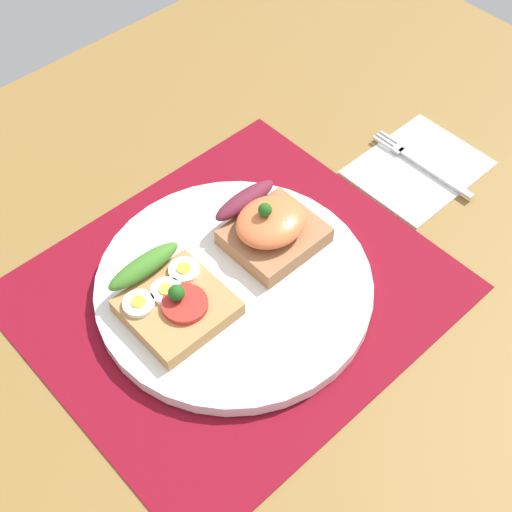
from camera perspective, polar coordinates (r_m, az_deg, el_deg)
name	(u,v)px	position (r cm, az deg, el deg)	size (l,w,h in cm)	color
ground_plane	(235,301)	(73.66, -1.72, -3.62)	(120.00, 90.00, 3.20)	olive
placemat	(234,291)	(72.23, -1.75, -2.83)	(39.69, 35.21, 0.30)	maroon
plate	(234,286)	(71.49, -1.77, -2.40)	(27.85, 27.85, 1.52)	white
sandwich_egg_tomato	(171,299)	(68.48, -6.79, -3.44)	(9.37, 10.57, 3.90)	#B7834C
sandwich_salmon	(270,227)	(72.55, 1.12, 2.38)	(9.27, 9.64, 5.87)	#A26E48
napkin	(419,167)	(85.73, 12.90, 6.96)	(14.88, 11.72, 0.60)	white
fork	(419,162)	(85.66, 12.95, 7.34)	(1.62, 14.10, 0.32)	#B7B7BC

